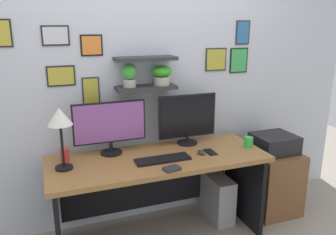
# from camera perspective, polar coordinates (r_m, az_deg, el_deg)

# --- Properties ---
(back_wall_assembly) EXTENTS (4.40, 0.24, 2.70)m
(back_wall_assembly) POSITION_cam_1_polar(r_m,az_deg,el_deg) (3.04, -4.36, 6.99)
(back_wall_assembly) COLOR silver
(back_wall_assembly) RESTS_ON ground
(desk) EXTENTS (1.78, 0.68, 0.75)m
(desk) POSITION_cam_1_polar(r_m,az_deg,el_deg) (2.93, -1.91, -9.92)
(desk) COLOR #9E6B38
(desk) RESTS_ON ground
(monitor_left) EXTENTS (0.60, 0.18, 0.44)m
(monitor_left) POSITION_cam_1_polar(r_m,az_deg,el_deg) (2.83, -9.71, -1.28)
(monitor_left) COLOR black
(monitor_left) RESTS_ON desk
(monitor_right) EXTENTS (0.54, 0.18, 0.45)m
(monitor_right) POSITION_cam_1_polar(r_m,az_deg,el_deg) (3.03, 3.25, -0.16)
(monitor_right) COLOR black
(monitor_right) RESTS_ON desk
(keyboard) EXTENTS (0.44, 0.14, 0.02)m
(keyboard) POSITION_cam_1_polar(r_m,az_deg,el_deg) (2.72, -0.88, -7.00)
(keyboard) COLOR black
(keyboard) RESTS_ON desk
(computer_mouse) EXTENTS (0.06, 0.09, 0.03)m
(computer_mouse) POSITION_cam_1_polar(r_m,az_deg,el_deg) (2.86, 5.58, -5.81)
(computer_mouse) COLOR #2D2D33
(computer_mouse) RESTS_ON desk
(desk_lamp) EXTENTS (0.18, 0.18, 0.47)m
(desk_lamp) POSITION_cam_1_polar(r_m,az_deg,el_deg) (2.57, -17.61, -0.59)
(desk_lamp) COLOR black
(desk_lamp) RESTS_ON desk
(cell_phone) EXTENTS (0.07, 0.14, 0.01)m
(cell_phone) POSITION_cam_1_polar(r_m,az_deg,el_deg) (2.90, 7.10, -5.76)
(cell_phone) COLOR black
(cell_phone) RESTS_ON desk
(coffee_mug) EXTENTS (0.08, 0.08, 0.09)m
(coffee_mug) POSITION_cam_1_polar(r_m,az_deg,el_deg) (3.08, 13.29, -4.01)
(coffee_mug) COLOR green
(coffee_mug) RESTS_ON desk
(scissors_tray) EXTENTS (0.13, 0.10, 0.02)m
(scissors_tray) POSITION_cam_1_polar(r_m,az_deg,el_deg) (2.55, 0.65, -8.55)
(scissors_tray) COLOR #2D2D33
(scissors_tray) RESTS_ON desk
(water_cup) EXTENTS (0.07, 0.07, 0.11)m
(water_cup) POSITION_cam_1_polar(r_m,az_deg,el_deg) (2.81, -16.90, -5.98)
(water_cup) COLOR red
(water_cup) RESTS_ON desk
(drawer_cabinet) EXTENTS (0.44, 0.50, 0.61)m
(drawer_cabinet) POSITION_cam_1_polar(r_m,az_deg,el_deg) (3.55, 16.82, -10.09)
(drawer_cabinet) COLOR brown
(drawer_cabinet) RESTS_ON ground
(printer) EXTENTS (0.38, 0.34, 0.17)m
(printer) POSITION_cam_1_polar(r_m,az_deg,el_deg) (3.41, 17.33, -4.15)
(printer) COLOR black
(printer) RESTS_ON drawer_cabinet
(computer_tower_right) EXTENTS (0.18, 0.40, 0.42)m
(computer_tower_right) POSITION_cam_1_polar(r_m,az_deg,el_deg) (3.34, 8.20, -13.03)
(computer_tower_right) COLOR #99999E
(computer_tower_right) RESTS_ON ground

